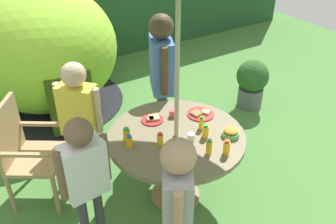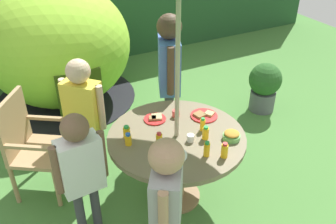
# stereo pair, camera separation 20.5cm
# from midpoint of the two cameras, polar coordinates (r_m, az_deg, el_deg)

# --- Properties ---
(ground_plane) EXTENTS (10.00, 10.00, 0.02)m
(ground_plane) POSITION_cam_midpoint_polar(r_m,az_deg,el_deg) (3.51, -0.57, -12.97)
(ground_plane) COLOR #477A38
(hedge_backdrop) EXTENTS (9.00, 0.70, 1.88)m
(hedge_backdrop) POSITION_cam_midpoint_polar(r_m,az_deg,el_deg) (5.98, -19.36, 15.58)
(hedge_backdrop) COLOR #234C28
(hedge_backdrop) RESTS_ON ground_plane
(garden_table) EXTENTS (1.15, 1.15, 0.69)m
(garden_table) POSITION_cam_midpoint_polar(r_m,az_deg,el_deg) (3.14, -0.63, -5.72)
(garden_table) COLOR #93704C
(garden_table) RESTS_ON ground_plane
(wooden_chair) EXTENTS (0.62, 0.63, 0.95)m
(wooden_chair) POSITION_cam_midpoint_polar(r_m,az_deg,el_deg) (3.45, -22.92, -5.30)
(wooden_chair) COLOR tan
(wooden_chair) RESTS_ON ground_plane
(dome_tent) EXTENTS (1.82, 1.82, 1.53)m
(dome_tent) POSITION_cam_midpoint_polar(r_m,az_deg,el_deg) (4.79, -19.91, 9.16)
(dome_tent) COLOR #8CC633
(dome_tent) RESTS_ON ground_plane
(potted_plant) EXTENTS (0.40, 0.40, 0.62)m
(potted_plant) POSITION_cam_midpoint_polar(r_m,az_deg,el_deg) (4.72, 11.62, 4.57)
(potted_plant) COLOR #595960
(potted_plant) RESTS_ON ground_plane
(child_in_blue_shirt) EXTENTS (0.34, 0.45, 1.43)m
(child_in_blue_shirt) POSITION_cam_midpoint_polar(r_m,az_deg,el_deg) (3.71, -2.61, 7.22)
(child_in_blue_shirt) COLOR #3F3F47
(child_in_blue_shirt) RESTS_ON ground_plane
(child_in_yellow_shirt) EXTENTS (0.35, 0.36, 1.24)m
(child_in_yellow_shirt) POSITION_cam_midpoint_polar(r_m,az_deg,el_deg) (3.31, -15.35, 0.22)
(child_in_yellow_shirt) COLOR brown
(child_in_yellow_shirt) RESTS_ON ground_plane
(child_in_white_shirt) EXTENTS (0.40, 0.20, 1.17)m
(child_in_white_shirt) POSITION_cam_midpoint_polar(r_m,az_deg,el_deg) (2.72, -14.92, -8.63)
(child_in_white_shirt) COLOR #3F3F47
(child_in_white_shirt) RESTS_ON ground_plane
(child_in_grey_shirt) EXTENTS (0.33, 0.37, 1.26)m
(child_in_grey_shirt) POSITION_cam_midpoint_polar(r_m,az_deg,el_deg) (2.34, -1.11, -13.48)
(child_in_grey_shirt) COLOR brown
(child_in_grey_shirt) RESTS_ON ground_plane
(snack_bowl) EXTENTS (0.14, 0.14, 0.07)m
(snack_bowl) POSITION_cam_midpoint_polar(r_m,az_deg,el_deg) (3.05, 7.78, -3.19)
(snack_bowl) COLOR #66B259
(snack_bowl) RESTS_ON garden_table
(plate_mid_right) EXTENTS (0.19, 0.19, 0.03)m
(plate_mid_right) POSITION_cam_midpoint_polar(r_m,az_deg,el_deg) (3.23, -4.22, -1.15)
(plate_mid_right) COLOR red
(plate_mid_right) RESTS_ON garden_table
(plate_near_left) EXTENTS (0.22, 0.22, 0.03)m
(plate_near_left) POSITION_cam_midpoint_polar(r_m,az_deg,el_deg) (2.83, -0.90, -6.60)
(plate_near_left) COLOR white
(plate_near_left) RESTS_ON garden_table
(plate_mid_left) EXTENTS (0.24, 0.24, 0.03)m
(plate_mid_left) POSITION_cam_midpoint_polar(r_m,az_deg,el_deg) (3.31, 3.28, -0.31)
(plate_mid_left) COLOR red
(plate_mid_left) RESTS_ON garden_table
(juice_bottle_near_right) EXTENTS (0.05, 0.05, 0.13)m
(juice_bottle_near_right) POSITION_cam_midpoint_polar(r_m,az_deg,el_deg) (2.84, 6.98, -5.50)
(juice_bottle_near_right) COLOR yellow
(juice_bottle_near_right) RESTS_ON garden_table
(juice_bottle_far_left) EXTENTS (0.04, 0.04, 0.12)m
(juice_bottle_far_left) POSITION_cam_midpoint_polar(r_m,az_deg,el_deg) (3.10, 3.28, -1.73)
(juice_bottle_far_left) COLOR yellow
(juice_bottle_far_left) RESTS_ON garden_table
(juice_bottle_far_right) EXTENTS (0.05, 0.05, 0.11)m
(juice_bottle_far_right) POSITION_cam_midpoint_polar(r_m,az_deg,el_deg) (2.93, -3.24, -4.25)
(juice_bottle_far_right) COLOR yellow
(juice_bottle_far_right) RESTS_ON garden_table
(juice_bottle_center_front) EXTENTS (0.05, 0.05, 0.12)m
(juice_bottle_center_front) POSITION_cam_midpoint_polar(r_m,az_deg,el_deg) (3.01, 3.85, -3.01)
(juice_bottle_center_front) COLOR yellow
(juice_bottle_center_front) RESTS_ON garden_table
(juice_bottle_center_back) EXTENTS (0.05, 0.05, 0.13)m
(juice_bottle_center_back) POSITION_cam_midpoint_polar(r_m,az_deg,el_deg) (2.83, 4.27, -5.49)
(juice_bottle_center_back) COLOR yellow
(juice_bottle_center_back) RESTS_ON garden_table
(juice_bottle_front_edge) EXTENTS (0.06, 0.06, 0.11)m
(juice_bottle_front_edge) POSITION_cam_midpoint_polar(r_m,az_deg,el_deg) (3.00, -8.37, -3.45)
(juice_bottle_front_edge) COLOR yellow
(juice_bottle_front_edge) RESTS_ON garden_table
(juice_bottle_back_edge) EXTENTS (0.05, 0.05, 0.11)m
(juice_bottle_back_edge) POSITION_cam_midpoint_polar(r_m,az_deg,el_deg) (2.93, -8.03, -4.57)
(juice_bottle_back_edge) COLOR yellow
(juice_bottle_back_edge) RESTS_ON garden_table
(cup_near) EXTENTS (0.07, 0.07, 0.06)m
(cup_near) POSITION_cam_midpoint_polar(r_m,az_deg,el_deg) (3.27, -1.04, -0.21)
(cup_near) COLOR #E04C47
(cup_near) RESTS_ON garden_table
(cup_far) EXTENTS (0.06, 0.06, 0.06)m
(cup_far) POSITION_cam_midpoint_polar(r_m,az_deg,el_deg) (2.98, 1.59, -3.90)
(cup_far) COLOR white
(cup_far) RESTS_ON garden_table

